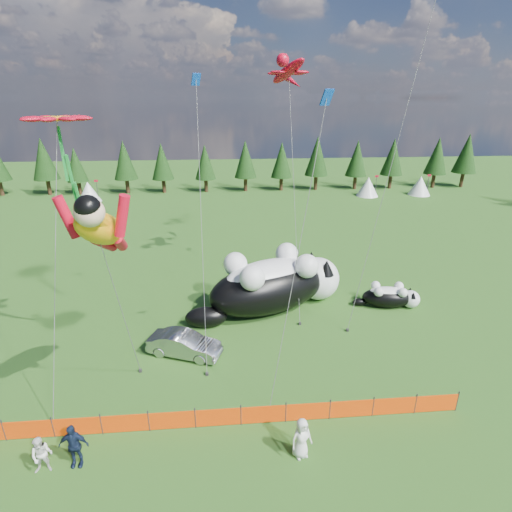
# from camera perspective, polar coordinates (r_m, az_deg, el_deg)

# --- Properties ---
(ground) EXTENTS (160.00, 160.00, 0.00)m
(ground) POSITION_cam_1_polar(r_m,az_deg,el_deg) (21.57, -5.37, -17.43)
(ground) COLOR #0F3409
(ground) RESTS_ON ground
(safety_fence) EXTENTS (22.06, 0.06, 1.10)m
(safety_fence) POSITION_cam_1_polar(r_m,az_deg,el_deg) (18.98, -5.42, -21.96)
(safety_fence) COLOR #262626
(safety_fence) RESTS_ON ground
(tree_line) EXTENTS (90.00, 4.00, 8.00)m
(tree_line) POSITION_cam_1_polar(r_m,az_deg,el_deg) (62.50, -5.50, 12.75)
(tree_line) COLOR black
(tree_line) RESTS_ON ground
(festival_tents) EXTENTS (50.00, 3.20, 2.80)m
(festival_tents) POSITION_cam_1_polar(r_m,az_deg,el_deg) (59.00, 5.48, 9.65)
(festival_tents) COLOR white
(festival_tents) RESTS_ON ground
(cat_large) EXTENTS (10.91, 6.96, 4.13)m
(cat_large) POSITION_cam_1_polar(r_m,az_deg,el_deg) (27.01, 2.82, -3.83)
(cat_large) COLOR black
(cat_large) RESTS_ON ground
(cat_small) EXTENTS (4.58, 2.10, 1.66)m
(cat_small) POSITION_cam_1_polar(r_m,az_deg,el_deg) (29.27, 18.64, -5.46)
(cat_small) COLOR black
(cat_small) RESTS_ON ground
(car) EXTENTS (4.40, 2.80, 1.37)m
(car) POSITION_cam_1_polar(r_m,az_deg,el_deg) (23.29, -10.20, -12.32)
(car) COLOR #A2A2A6
(car) RESTS_ON ground
(spectator_b) EXTENTS (0.84, 0.54, 1.64)m
(spectator_b) POSITION_cam_1_polar(r_m,az_deg,el_deg) (18.96, -28.28, -23.77)
(spectator_b) COLOR white
(spectator_b) RESTS_ON ground
(spectator_c) EXTENTS (1.16, 0.62, 1.95)m
(spectator_c) POSITION_cam_1_polar(r_m,az_deg,el_deg) (18.59, -24.60, -23.41)
(spectator_c) COLOR #141F38
(spectator_c) RESTS_ON ground
(spectator_e) EXTENTS (1.02, 0.82, 1.82)m
(spectator_e) POSITION_cam_1_polar(r_m,az_deg,el_deg) (17.62, 6.51, -24.44)
(spectator_e) COLOR white
(spectator_e) RESTS_ON ground
(superhero_kite) EXTENTS (4.23, 5.31, 10.98)m
(superhero_kite) POSITION_cam_1_polar(r_m,az_deg,el_deg) (16.32, -21.25, 3.69)
(superhero_kite) COLOR #FFAA0D
(superhero_kite) RESTS_ON ground
(gecko_kite) EXTENTS (4.88, 12.48, 17.77)m
(gecko_kite) POSITION_cam_1_polar(r_m,az_deg,el_deg) (31.53, 4.59, 24.80)
(gecko_kite) COLOR red
(gecko_kite) RESTS_ON ground
(flower_kite) EXTENTS (3.48, 6.92, 13.57)m
(flower_kite) POSITION_cam_1_polar(r_m,az_deg,el_deg) (20.94, -26.53, 16.69)
(flower_kite) COLOR red
(flower_kite) RESTS_ON ground
(diamond_kite_a) EXTENTS (0.91, 6.94, 15.79)m
(diamond_kite_a) POSITION_cam_1_polar(r_m,az_deg,el_deg) (23.50, -8.46, 21.33)
(diamond_kite_a) COLOR #0B41AE
(diamond_kite_a) RESTS_ON ground
(diamond_kite_c) EXTENTS (3.20, 3.60, 14.46)m
(diamond_kite_c) POSITION_cam_1_polar(r_m,az_deg,el_deg) (17.86, 9.60, 19.00)
(diamond_kite_c) COLOR #0B41AE
(diamond_kite_c) RESTS_ON ground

